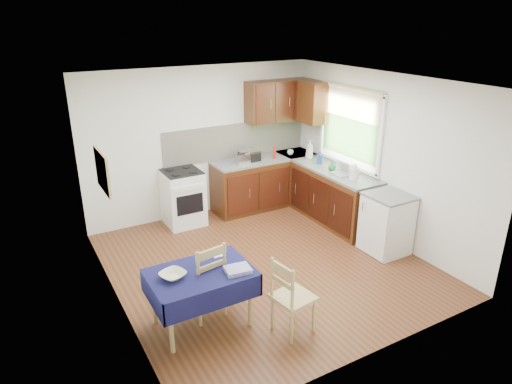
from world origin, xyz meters
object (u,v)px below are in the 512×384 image
chair_near (290,295)px  chair_far (206,278)px  dining_table (201,280)px  kettle (354,172)px  toaster (242,159)px  sandwich_press (249,156)px  dish_rack (345,172)px

chair_near → chair_far: bearing=34.2°
dining_table → kettle: (2.96, 0.97, 0.44)m
toaster → sandwich_press: bearing=19.5°
dish_rack → toaster: bearing=118.5°
dining_table → sandwich_press: bearing=67.5°
chair_near → sandwich_press: (1.26, 3.19, 0.52)m
sandwich_press → dish_rack: size_ratio=0.78×
chair_far → kettle: 3.01m
dining_table → chair_near: 0.98m
kettle → toaster: bearing=125.8°
chair_far → chair_near: (0.66, -0.72, -0.02)m
dining_table → chair_far: chair_far is taller
chair_far → sandwich_press: 3.17m
chair_near → dish_rack: (2.24, 1.83, 0.45)m
kettle → dining_table: bearing=-161.8°
chair_near → dining_table: bearing=43.8°
toaster → chair_near: bearing=-114.4°
chair_far → toaster: bearing=-135.1°
dish_rack → sandwich_press: bearing=112.0°
dish_rack → dining_table: bearing=-171.6°
dining_table → chair_far: (0.11, 0.12, -0.07)m
chair_near → sandwich_press: size_ratio=2.87×
dining_table → chair_near: chair_near is taller
chair_far → chair_near: size_ratio=1.05×
dining_table → chair_far: size_ratio=1.19×
dining_table → kettle: kettle is taller
dining_table → dish_rack: 3.28m
dining_table → sandwich_press: size_ratio=3.57×
dish_rack → chair_far: bearing=-172.9°
chair_far → chair_near: bearing=123.7°
chair_near → dish_rack: bearing=-59.2°
toaster → kettle: bearing=-59.4°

